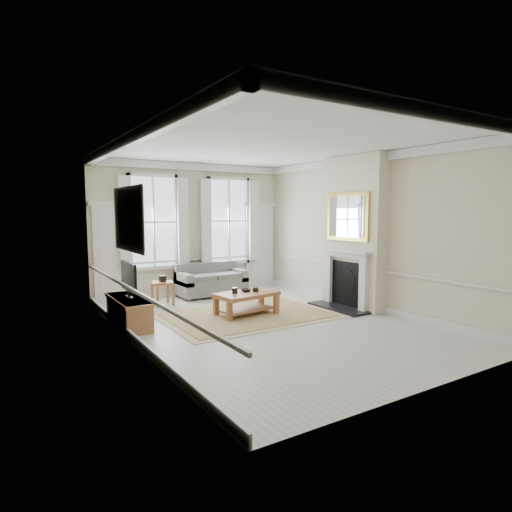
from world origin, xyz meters
TOP-DOWN VIEW (x-y plane):
  - floor at (0.00, 0.00)m, footprint 7.20×7.20m
  - ceiling at (0.00, 0.00)m, footprint 7.20×7.20m
  - back_wall at (0.00, 3.60)m, footprint 5.20×0.00m
  - left_wall at (-2.60, 0.00)m, footprint 0.00×7.20m
  - right_wall at (2.60, 0.00)m, footprint 0.00×7.20m
  - window_left at (-1.05, 3.55)m, footprint 1.26×0.20m
  - window_right at (1.05, 3.55)m, footprint 1.26×0.20m
  - door_left at (-2.05, 3.56)m, footprint 0.90×0.08m
  - door_right at (2.05, 3.56)m, footprint 0.90×0.08m
  - painting at (-2.56, 0.30)m, footprint 0.05×1.66m
  - chimney_breast at (2.43, 0.20)m, footprint 0.35×1.70m
  - hearth at (2.00, 0.20)m, footprint 0.55×1.50m
  - fireplace at (2.20, 0.20)m, footprint 0.21×1.45m
  - mirror at (2.21, 0.20)m, footprint 0.06×1.26m
  - sofa at (0.28, 3.11)m, footprint 1.73×0.84m
  - side_table at (-1.18, 2.64)m, footprint 0.58×0.58m
  - rug at (-0.01, 0.81)m, footprint 3.50×2.60m
  - coffee_table at (-0.01, 0.81)m, footprint 1.38×0.92m
  - ceramic_pot_a at (-0.26, 0.86)m, footprint 0.12×0.12m
  - ceramic_pot_b at (0.19, 0.76)m, footprint 0.13×0.13m
  - bowl at (0.04, 0.91)m, footprint 0.26×0.26m
  - tv_stand at (-2.34, 1.27)m, footprint 0.49×1.51m
  - tv at (-2.32, 1.27)m, footprint 0.08×0.90m

SIDE VIEW (x-z plane):
  - floor at x=0.00m, z-range 0.00..0.00m
  - rug at x=-0.01m, z-range 0.00..0.02m
  - hearth at x=2.00m, z-range 0.00..0.05m
  - tv_stand at x=-2.34m, z-range 0.00..0.54m
  - sofa at x=0.28m, z-range -0.07..0.77m
  - coffee_table at x=-0.01m, z-range 0.16..0.64m
  - side_table at x=-1.18m, z-range 0.17..0.72m
  - bowl at x=0.04m, z-range 0.48..0.54m
  - ceramic_pot_b at x=0.19m, z-range 0.48..0.57m
  - ceramic_pot_a at x=-0.26m, z-range 0.48..0.60m
  - fireplace at x=2.20m, z-range 0.07..1.40m
  - tv at x=-2.32m, z-range 0.60..1.28m
  - door_left at x=-2.05m, z-range 0.00..2.30m
  - door_right at x=2.05m, z-range 0.00..2.30m
  - back_wall at x=0.00m, z-range -0.90..4.30m
  - left_wall at x=-2.60m, z-range -1.90..5.30m
  - right_wall at x=2.60m, z-range -1.90..5.30m
  - chimney_breast at x=2.43m, z-range 0.01..3.39m
  - window_left at x=-1.05m, z-range 0.80..3.00m
  - window_right at x=1.05m, z-range 0.80..3.00m
  - painting at x=-2.56m, z-range 1.52..2.58m
  - mirror at x=2.21m, z-range 1.52..2.58m
  - ceiling at x=0.00m, z-range 3.40..3.40m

